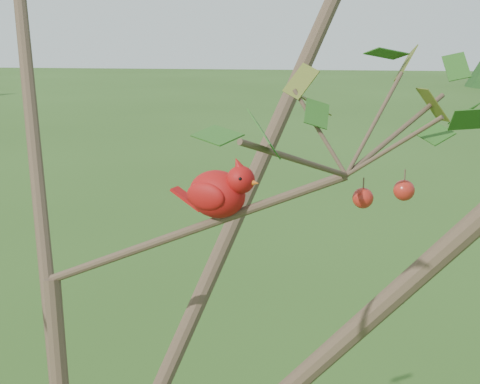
{
  "coord_description": "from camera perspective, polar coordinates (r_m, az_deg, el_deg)",
  "views": [
    {
      "loc": [
        0.5,
        -1.16,
        2.46
      ],
      "look_at": [
        0.35,
        0.05,
        2.16
      ],
      "focal_mm": 50.0,
      "sensor_mm": 36.0,
      "label": 1
    }
  ],
  "objects": [
    {
      "name": "crabapple_tree",
      "position": [
        1.28,
        -15.27,
        -2.17
      ],
      "size": [
        2.35,
        2.05,
        2.95
      ],
      "color": "#453425",
      "rests_on": "ground"
    },
    {
      "name": "cardinal",
      "position": [
        1.28,
        -1.72,
        0.0
      ],
      "size": [
        0.19,
        0.12,
        0.13
      ],
      "rotation": [
        0.0,
        0.0,
        -0.38
      ],
      "color": "#A8110E",
      "rests_on": "ground"
    },
    {
      "name": "distant_trees",
      "position": [
        26.35,
        12.99,
        11.51
      ],
      "size": [
        37.93,
        14.53,
        3.69
      ],
      "color": "#453425",
      "rests_on": "ground"
    }
  ]
}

